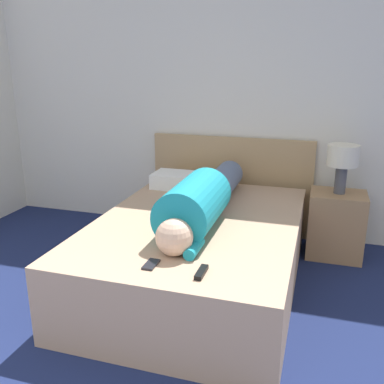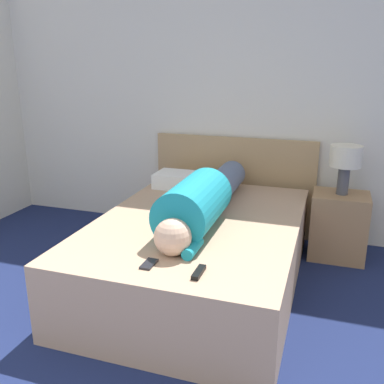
% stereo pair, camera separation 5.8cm
% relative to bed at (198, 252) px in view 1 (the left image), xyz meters
% --- Properties ---
extents(wall_back, '(5.56, 0.06, 2.60)m').
position_rel_bed_xyz_m(wall_back, '(-0.21, 1.18, 1.04)').
color(wall_back, silver).
rests_on(wall_back, ground_plane).
extents(bed, '(1.40, 2.00, 0.51)m').
position_rel_bed_xyz_m(bed, '(0.00, 0.00, 0.00)').
color(bed, tan).
rests_on(bed, ground_plane).
extents(headboard, '(1.52, 0.04, 0.92)m').
position_rel_bed_xyz_m(headboard, '(0.00, 1.11, 0.21)').
color(headboard, tan).
rests_on(headboard, ground_plane).
extents(nightstand, '(0.45, 0.36, 0.56)m').
position_rel_bed_xyz_m(nightstand, '(0.97, 0.80, 0.02)').
color(nightstand, '#A37A51').
rests_on(nightstand, ground_plane).
extents(table_lamp, '(0.25, 0.25, 0.40)m').
position_rel_bed_xyz_m(table_lamp, '(0.97, 0.80, 0.59)').
color(table_lamp, '#4C4C51').
rests_on(table_lamp, nightstand).
extents(person_lying, '(0.36, 1.63, 0.36)m').
position_rel_bed_xyz_m(person_lying, '(0.03, -0.01, 0.41)').
color(person_lying, '#DBB293').
rests_on(person_lying, bed).
extents(pillow_near_headboard, '(0.56, 0.30, 0.13)m').
position_rel_bed_xyz_m(pillow_near_headboard, '(-0.34, 0.73, 0.32)').
color(pillow_near_headboard, white).
rests_on(pillow_near_headboard, bed).
extents(tv_remote, '(0.04, 0.15, 0.02)m').
position_rel_bed_xyz_m(tv_remote, '(0.25, -0.79, 0.27)').
color(tv_remote, black).
rests_on(tv_remote, bed).
extents(cell_phone, '(0.06, 0.13, 0.01)m').
position_rel_bed_xyz_m(cell_phone, '(-0.05, -0.77, 0.26)').
color(cell_phone, black).
rests_on(cell_phone, bed).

